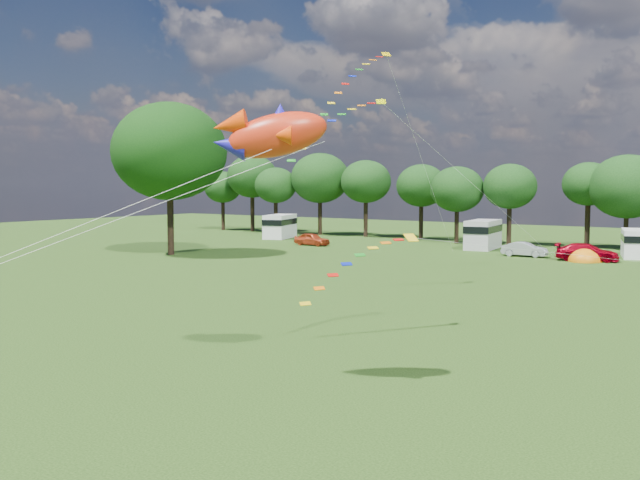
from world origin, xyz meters
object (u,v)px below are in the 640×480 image
Objects in this scene: car_c at (587,252)px; campervan_a at (280,226)px; car_b at (524,249)px; fish_kite at (268,135)px; big_tree at (169,151)px; tent_orange at (585,261)px; car_a at (312,239)px; campervan_c at (635,242)px; campervan_b at (483,233)px.

campervan_a reaches higher than car_c.
fish_kite is (6.52, -42.59, 7.15)m from car_b.
tent_orange is at bearing 26.15° from big_tree.
fish_kite reaches higher than car_a.
campervan_a is (-3.87, 20.36, -7.58)m from big_tree.
car_b is 0.67× the size of campervan_c.
tent_orange is (31.23, 15.33, -9.00)m from big_tree.
car_c is at bearing -100.05° from car_b.
campervan_b reaches higher than tent_orange.
campervan_a is at bearing 95.18° from fish_kite.
car_c is at bearing -86.73° from car_a.
car_a is (4.74, 14.64, -8.38)m from big_tree.
car_b is at bearing -116.14° from campervan_a.
campervan_b is at bearing -106.58° from campervan_a.
campervan_c is 6.32m from tent_orange.
car_b is 0.59× the size of campervan_a.
campervan_c is (7.91, 4.65, 0.66)m from car_b.
campervan_c is (29.13, 6.30, 0.64)m from car_a.
big_tree reaches higher than car_c.
big_tree is at bearing 128.37° from campervan_b.
campervan_c reaches higher than car_a.
campervan_b is 1.59× the size of fish_kite.
big_tree reaches higher than car_b.
campervan_a is at bearing 171.84° from tent_orange.
campervan_a is at bearing 100.75° from big_tree.
big_tree reaches higher than car_a.
car_a is at bearing 87.00° from campervan_c.
car_b is 5.36m from car_c.
big_tree is at bearing -153.85° from tent_orange.
campervan_b is at bearing 46.20° from big_tree.
campervan_c is at bearing -76.91° from car_a.
campervan_b is at bearing 71.73° from fish_kite.
campervan_a is 1.96× the size of tent_orange.
car_c is 0.80× the size of campervan_a.
car_c is 5.83m from campervan_c.
fish_kite is (27.74, -40.94, 7.13)m from car_a.
car_b is 7.53m from campervan_b.
campervan_c reaches higher than tent_orange.
car_a is 16.82m from campervan_b.
big_tree is 31.77m from car_b.
tent_orange is 42.37m from fish_kite.
big_tree reaches higher than fish_kite.
campervan_c is 1.42× the size of fish_kite.
car_b is 9.20m from campervan_c.
car_b is at bearing 169.78° from tent_orange.
campervan_c is (37.74, 0.57, -0.16)m from campervan_a.
campervan_b reaches higher than campervan_a.
car_b is at bearing -84.67° from car_a.
car_c is at bearing -123.78° from campervan_b.
car_a is 10.37m from campervan_a.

